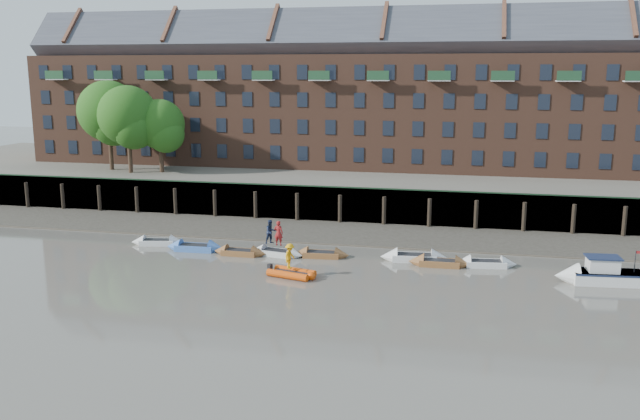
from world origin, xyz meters
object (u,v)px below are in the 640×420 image
(rowboat_0, at_px, (158,242))
(rowboat_7, at_px, (486,263))
(person_rower_a, at_px, (279,233))
(motor_launch, at_px, (593,274))
(rowboat_5, at_px, (414,257))
(person_rib_crew, at_px, (290,256))
(rowboat_1, at_px, (195,248))
(person_rower_b, at_px, (271,232))
(rowboat_3, at_px, (277,253))
(rowboat_6, at_px, (439,263))
(rowboat_4, at_px, (321,254))
(rowboat_2, at_px, (240,252))
(rib_tender, at_px, (293,273))

(rowboat_0, relative_size, rowboat_7, 0.98)
(person_rower_a, bearing_deg, motor_launch, 179.79)
(rowboat_5, distance_m, rowboat_7, 5.07)
(person_rib_crew, bearing_deg, rowboat_5, -42.35)
(rowboat_0, relative_size, rowboat_5, 0.86)
(rowboat_1, xyz_separation_m, person_rower_b, (5.97, 0.27, 1.49))
(rowboat_1, relative_size, rowboat_3, 1.07)
(rowboat_6, bearing_deg, motor_launch, -10.47)
(rowboat_4, xyz_separation_m, rowboat_6, (8.65, -0.42, 0.01))
(person_rower_a, bearing_deg, rowboat_0, -1.60)
(person_rib_crew, bearing_deg, rowboat_4, 0.39)
(rowboat_7, height_order, person_rib_crew, person_rib_crew)
(rowboat_3, xyz_separation_m, person_rower_a, (0.17, -0.08, 1.54))
(rowboat_7, relative_size, person_rower_b, 2.44)
(rowboat_2, bearing_deg, rowboat_3, 10.62)
(rowboat_5, relative_size, rowboat_6, 1.15)
(rib_tender, bearing_deg, person_rib_crew, 169.20)
(rowboat_1, distance_m, rowboat_5, 16.69)
(rowboat_6, bearing_deg, person_rower_b, 177.68)
(rowboat_3, distance_m, motor_launch, 22.04)
(rowboat_1, xyz_separation_m, rowboat_5, (16.67, 0.78, 0.01))
(rowboat_1, bearing_deg, rowboat_3, -2.46)
(rowboat_5, height_order, person_rib_crew, person_rib_crew)
(motor_launch, xyz_separation_m, person_rower_b, (-22.50, 2.20, 1.15))
(person_rib_crew, bearing_deg, rowboat_2, 61.62)
(rowboat_2, distance_m, person_rib_crew, 6.75)
(rowboat_3, xyz_separation_m, person_rib_crew, (2.30, -4.79, 1.18))
(rowboat_2, xyz_separation_m, rowboat_7, (17.96, 0.88, 0.01))
(rowboat_1, distance_m, person_rib_crew, 10.11)
(person_rower_a, distance_m, person_rib_crew, 5.18)
(rowboat_0, height_order, rowboat_7, rowboat_7)
(rowboat_3, distance_m, rowboat_7, 15.21)
(rowboat_5, bearing_deg, rowboat_6, -32.87)
(rowboat_0, height_order, person_rib_crew, person_rib_crew)
(person_rib_crew, bearing_deg, rowboat_0, 77.10)
(rowboat_1, bearing_deg, rowboat_7, -1.23)
(person_rower_b, bearing_deg, person_rower_a, -72.86)
(rowboat_0, bearing_deg, rowboat_2, -21.98)
(rib_tender, xyz_separation_m, person_rower_b, (-3.10, 5.21, 1.48))
(rowboat_5, height_order, rowboat_6, rowboat_5)
(rowboat_5, distance_m, person_rower_b, 10.81)
(rowboat_0, xyz_separation_m, motor_launch, (32.09, -2.94, 0.37))
(rowboat_6, bearing_deg, rowboat_3, 178.99)
(rowboat_1, distance_m, rowboat_4, 9.88)
(rowboat_4, xyz_separation_m, rib_tender, (-0.80, -5.20, 0.04))
(rowboat_5, xyz_separation_m, motor_launch, (11.80, -2.71, 0.33))
(rowboat_2, xyz_separation_m, motor_launch, (24.70, -1.44, 0.37))
(rowboat_2, bearing_deg, rowboat_6, 2.25)
(rowboat_0, distance_m, rowboat_7, 25.36)
(rowboat_6, distance_m, motor_launch, 10.10)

